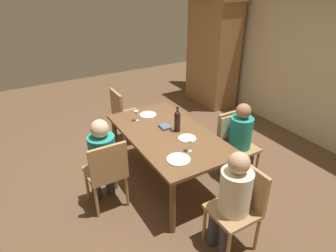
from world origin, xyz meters
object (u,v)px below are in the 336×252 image
(chair_left_end, at_px, (124,113))
(wine_glass_near_left, at_px, (136,114))
(wine_bottle_tall_green, at_px, (177,121))
(dinner_plate_guest_right, at_px, (178,159))
(armoire_cabinet, at_px, (213,52))
(person_man_bearded, at_px, (242,137))
(chair_near, at_px, (107,170))
(person_woman_host, at_px, (233,196))
(dining_table, at_px, (168,138))
(dinner_plate_guest_left, at_px, (187,138))
(wine_glass_centre, at_px, (189,143))
(chair_right_end, at_px, (240,203))
(person_man_guest, at_px, (102,156))
(dinner_plate_host, at_px, (148,115))
(chair_far_right, at_px, (234,135))

(chair_left_end, bearing_deg, wine_glass_near_left, -8.35)
(wine_bottle_tall_green, distance_m, dinner_plate_guest_right, 0.68)
(armoire_cabinet, xyz_separation_m, person_man_bearded, (2.43, -1.37, -0.45))
(chair_near, distance_m, person_woman_host, 1.47)
(dining_table, relative_size, dinner_plate_guest_left, 8.03)
(armoire_cabinet, height_order, chair_left_end, armoire_cabinet)
(dining_table, distance_m, dinner_plate_guest_left, 0.29)
(dining_table, distance_m, person_man_bearded, 0.98)
(person_woman_host, xyz_separation_m, wine_bottle_tall_green, (-1.26, 0.15, 0.23))
(dining_table, distance_m, person_woman_host, 1.28)
(wine_glass_centre, relative_size, dinner_plate_guest_left, 0.67)
(person_man_bearded, bearing_deg, chair_right_end, 47.01)
(armoire_cabinet, relative_size, chair_near, 2.37)
(dining_table, relative_size, person_man_guest, 1.56)
(wine_bottle_tall_green, xyz_separation_m, dinner_plate_host, (-0.62, -0.11, -0.14))
(dinner_plate_guest_left, bearing_deg, wine_glass_near_left, -157.31)
(dinner_plate_host, bearing_deg, chair_right_end, 2.16)
(person_woman_host, height_order, dinner_plate_guest_left, person_woman_host)
(person_woman_host, bearing_deg, chair_near, 35.59)
(wine_bottle_tall_green, bearing_deg, dinner_plate_guest_right, -30.65)
(person_man_bearded, xyz_separation_m, person_man_guest, (-0.46, -1.75, 0.02))
(wine_bottle_tall_green, height_order, dinner_plate_guest_right, wine_bottle_tall_green)
(chair_far_right, distance_m, person_man_bearded, 0.16)
(dining_table, distance_m, chair_right_end, 1.29)
(armoire_cabinet, relative_size, chair_right_end, 2.37)
(dinner_plate_guest_right, bearing_deg, armoire_cabinet, 136.44)
(person_man_guest, height_order, dinner_plate_guest_right, person_man_guest)
(wine_glass_centre, bearing_deg, chair_left_end, -177.41)
(dinner_plate_guest_left, bearing_deg, person_woman_host, -8.58)
(wine_bottle_tall_green, height_order, dinner_plate_host, wine_bottle_tall_green)
(chair_left_end, relative_size, wine_bottle_tall_green, 2.67)
(dinner_plate_guest_right, bearing_deg, dinner_plate_host, 169.18)
(wine_bottle_tall_green, height_order, wine_glass_near_left, wine_bottle_tall_green)
(chair_near, distance_m, chair_left_end, 1.58)
(chair_right_end, xyz_separation_m, wine_glass_near_left, (-1.81, -0.28, 0.32))
(wine_bottle_tall_green, xyz_separation_m, dinner_plate_guest_left, (0.23, 0.00, -0.14))
(chair_near, xyz_separation_m, dinner_plate_host, (-0.69, 0.89, 0.22))
(chair_left_end, xyz_separation_m, wine_glass_near_left, (0.75, -0.11, 0.32))
(chair_right_end, xyz_separation_m, person_woman_host, (0.00, -0.11, 0.13))
(person_man_guest, bearing_deg, chair_right_end, -53.49)
(chair_near, distance_m, dinner_plate_guest_right, 0.86)
(dining_table, distance_m, chair_left_end, 1.29)
(dining_table, bearing_deg, chair_right_end, 3.90)
(wine_bottle_tall_green, bearing_deg, wine_glass_near_left, -149.20)
(dinner_plate_host, xyz_separation_m, dinner_plate_guest_right, (1.19, -0.23, 0.00))
(chair_left_end, bearing_deg, person_man_bearded, 29.48)
(dining_table, bearing_deg, person_man_bearded, 63.93)
(wine_glass_centre, bearing_deg, chair_near, -115.06)
(chair_right_end, relative_size, dinner_plate_host, 3.81)
(chair_right_end, distance_m, chair_near, 1.53)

